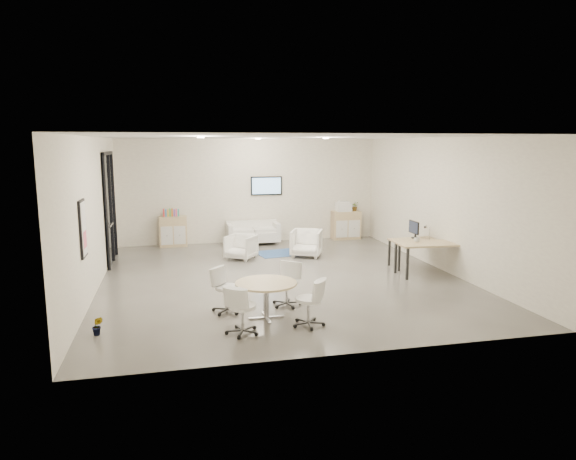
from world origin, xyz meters
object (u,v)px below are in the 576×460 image
(armchair_left, at_px, (241,246))
(round_table, at_px, (266,287))
(sideboard_right, at_px, (346,225))
(sideboard_left, at_px, (173,231))
(loveseat, at_px, (253,233))
(armchair_right, at_px, (306,242))
(desk_rear, at_px, (418,242))
(desk_front, at_px, (429,246))

(armchair_left, bearing_deg, round_table, -57.21)
(sideboard_right, distance_m, round_table, 7.97)
(sideboard_left, height_order, loveseat, sideboard_left)
(sideboard_left, bearing_deg, loveseat, -3.96)
(sideboard_left, xyz_separation_m, armchair_left, (1.75, -2.18, -0.09))
(armchair_left, height_order, armchair_right, armchair_right)
(armchair_left, relative_size, desk_rear, 0.52)
(sideboard_right, distance_m, armchair_right, 2.95)
(loveseat, relative_size, armchair_right, 1.95)
(desk_front, height_order, round_table, desk_front)
(armchair_right, distance_m, desk_front, 3.43)
(sideboard_left, relative_size, round_table, 0.84)
(round_table, bearing_deg, desk_rear, 33.74)
(sideboard_left, distance_m, round_table, 7.13)
(sideboard_left, relative_size, desk_rear, 0.65)
(desk_front, bearing_deg, round_table, -149.30)
(armchair_right, relative_size, round_table, 0.75)
(armchair_left, bearing_deg, desk_rear, 11.25)
(sideboard_right, distance_m, desk_rear, 4.06)
(desk_rear, xyz_separation_m, round_table, (-4.38, -2.93, -0.06))
(desk_rear, bearing_deg, armchair_left, 152.20)
(armchair_left, bearing_deg, desk_front, 2.38)
(loveseat, relative_size, desk_front, 1.05)
(sideboard_right, bearing_deg, loveseat, -177.09)
(sideboard_left, relative_size, loveseat, 0.57)
(armchair_right, distance_m, desk_rear, 3.00)
(loveseat, bearing_deg, round_table, -97.26)
(sideboard_right, bearing_deg, armchair_right, -130.51)
(round_table, bearing_deg, sideboard_right, 60.71)
(armchair_left, bearing_deg, armchair_right, 32.83)
(armchair_left, xyz_separation_m, round_table, (-0.20, -4.78, 0.21))
(armchair_left, distance_m, desk_rear, 4.59)
(sideboard_right, relative_size, loveseat, 0.57)
(armchair_right, xyz_separation_m, desk_rear, (2.40, -1.78, 0.23))
(armchair_left, bearing_deg, loveseat, 107.51)
(sideboard_right, xyz_separation_m, desk_rear, (0.48, -4.03, 0.18))
(loveseat, relative_size, round_table, 1.46)
(sideboard_right, distance_m, armchair_left, 4.29)
(sideboard_left, distance_m, desk_rear, 7.18)
(loveseat, distance_m, round_table, 6.85)
(armchair_left, distance_m, round_table, 4.79)
(armchair_left, distance_m, desk_front, 4.85)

